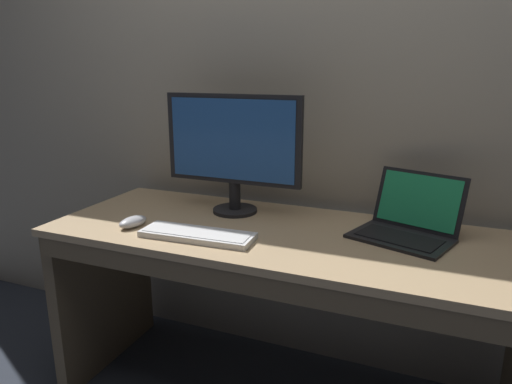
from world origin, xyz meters
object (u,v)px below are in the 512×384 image
object	(u,v)px
computer_mouse	(133,222)
wired_keyboard	(198,235)
external_monitor	(233,147)
laptop_black	(408,223)

from	to	relation	value
computer_mouse	wired_keyboard	bearing A→B (deg)	8.32
external_monitor	wired_keyboard	bearing A→B (deg)	-89.18
external_monitor	wired_keyboard	world-z (taller)	external_monitor
laptop_black	wired_keyboard	size ratio (longest dim) A/B	0.96
computer_mouse	external_monitor	bearing A→B (deg)	57.87
external_monitor	wired_keyboard	xyz separation A→B (m)	(0.00, -0.32, -0.26)
external_monitor	computer_mouse	world-z (taller)	external_monitor
external_monitor	computer_mouse	xyz separation A→B (m)	(-0.28, -0.30, -0.26)
laptop_black	computer_mouse	bearing A→B (deg)	-163.47
wired_keyboard	laptop_black	bearing A→B (deg)	23.58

